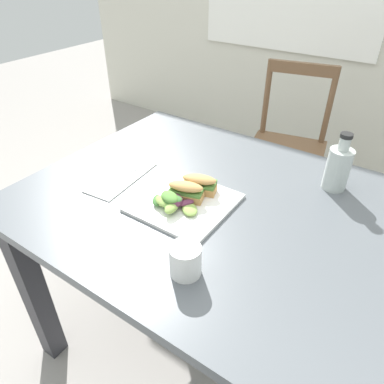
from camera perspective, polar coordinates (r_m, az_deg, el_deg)
name	(u,v)px	position (r m, az deg, el deg)	size (l,w,h in m)	color
ground_plane	(163,355)	(1.58, -4.65, -24.73)	(9.17, 9.17, 0.00)	gray
dining_table	(216,233)	(1.14, 3.82, -6.62)	(1.17, 0.89, 0.74)	#51565B
chair_wooden_far	(286,147)	(2.05, 14.95, 7.02)	(0.47, 0.47, 0.87)	brown
plate_lunch	(184,203)	(1.04, -1.25, -1.72)	(0.26, 0.26, 0.01)	white
sandwich_half_front	(186,191)	(1.03, -1.00, 0.21)	(0.11, 0.08, 0.06)	tan
sandwich_half_back	(199,183)	(1.06, 1.18, 1.40)	(0.11, 0.08, 0.06)	tan
salad_mixed_greens	(173,201)	(1.00, -3.02, -1.49)	(0.16, 0.13, 0.04)	#84A84C
napkin_folded	(121,177)	(1.18, -11.29, 2.35)	(0.11, 0.25, 0.00)	white
fork_on_napkin	(125,174)	(1.19, -10.75, 2.87)	(0.03, 0.19, 0.00)	silver
bottle_cold_brew	(337,170)	(1.17, 22.36, 3.29)	(0.07, 0.07, 0.18)	black
cup_extra_side	(185,260)	(0.82, -1.07, -10.94)	(0.07, 0.07, 0.08)	white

